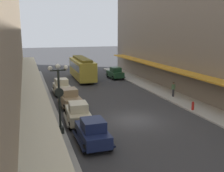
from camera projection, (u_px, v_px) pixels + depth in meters
ground_plane at (133, 120)px, 22.83m from camera, size 200.00×200.00×0.00m
sidewalk_left at (44, 129)px, 20.55m from camera, size 3.00×60.00×0.15m
sidewalk_right at (207, 111)px, 25.09m from camera, size 3.00×60.00×0.15m
parked_car_0 at (78, 112)px, 21.85m from camera, size 2.30×4.32×1.84m
parked_car_1 at (62, 86)px, 31.97m from camera, size 2.24×4.30×1.84m
parked_car_2 at (70, 98)px, 26.64m from camera, size 2.31×4.32×1.84m
parked_car_3 at (115, 73)px, 42.11m from camera, size 2.20×4.28×1.84m
parked_car_4 at (92, 131)px, 17.81m from camera, size 2.16×4.27×1.84m
streetcar at (82, 68)px, 40.82m from camera, size 2.67×9.64×3.46m
lamp_post_with_clock at (59, 96)px, 18.99m from camera, size 1.42×0.44×5.16m
fire_hydrant at (193, 106)px, 25.19m from camera, size 0.24×0.24×0.82m
pedestrian_0 at (38, 84)px, 32.85m from camera, size 0.36×0.24×1.64m
pedestrian_1 at (47, 128)px, 18.15m from camera, size 0.36×0.28×1.67m
pedestrian_2 at (173, 89)px, 30.13m from camera, size 0.36×0.28×1.67m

